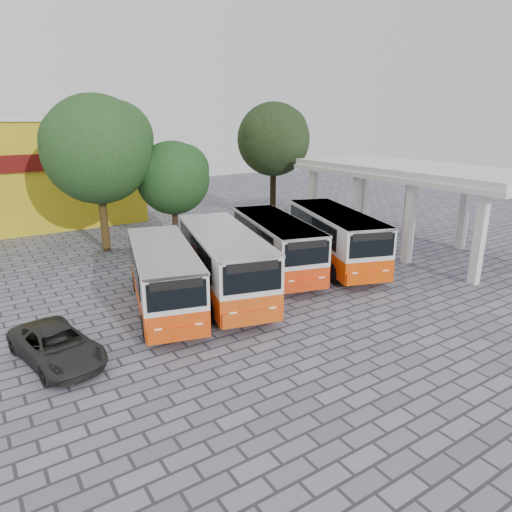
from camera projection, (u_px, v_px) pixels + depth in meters
ground at (327, 300)px, 21.62m from camera, size 90.00×90.00×0.00m
terminal_shelter at (413, 173)px, 28.88m from camera, size 6.80×15.80×5.40m
bus_far_left at (164, 274)px, 20.12m from camera, size 4.45×8.52×2.91m
bus_centre_left at (224, 259)px, 21.63m from camera, size 4.83×9.31×3.18m
bus_centre_right at (276, 242)px, 25.00m from camera, size 4.59×8.79×3.00m
bus_far_right at (335, 235)px, 26.14m from camera, size 5.37×9.34×3.16m
tree_left at (98, 146)px, 27.75m from camera, size 6.94×6.61×9.71m
tree_middle at (174, 175)px, 30.05m from camera, size 5.06×4.82×6.87m
tree_right at (274, 137)px, 35.65m from camera, size 5.96×5.68×9.47m
parked_car at (57, 346)px, 16.01m from camera, size 2.97×4.82×1.25m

